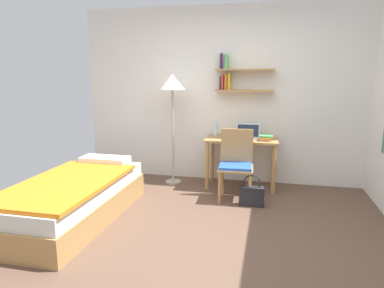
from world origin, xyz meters
name	(u,v)px	position (x,y,z in m)	size (l,w,h in m)	color
ground_plane	(198,237)	(0.00, 0.00, 0.00)	(5.28, 5.28, 0.00)	brown
wall_back	(227,95)	(0.00, 2.02, 1.31)	(4.40, 0.27, 2.60)	white
bed	(74,198)	(-1.46, 0.14, 0.24)	(0.92, 1.99, 0.54)	#B2844C
desk	(242,148)	(0.27, 1.70, 0.57)	(1.02, 0.52, 0.71)	#B2844C
desk_chair	(236,162)	(0.25, 1.23, 0.49)	(0.46, 0.44, 0.91)	#B2844C
standing_lamp	(172,89)	(-0.74, 1.66, 1.41)	(0.36, 0.36, 1.62)	#B2A893
laptop	(248,135)	(0.35, 1.76, 0.77)	(0.34, 0.23, 0.20)	#B7BABF
water_bottle	(215,129)	(-0.12, 1.78, 0.83)	(0.06, 0.06, 0.23)	silver
book_stack	(266,137)	(0.61, 1.65, 0.75)	(0.18, 0.23, 0.07)	silver
handbag	(252,195)	(0.47, 0.98, 0.14)	(0.31, 0.11, 0.40)	#232328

